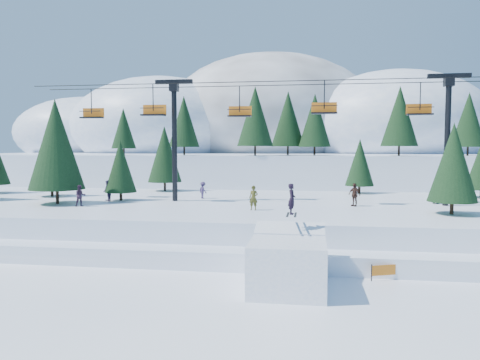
# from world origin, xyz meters

# --- Properties ---
(ground) EXTENTS (160.00, 160.00, 0.00)m
(ground) POSITION_xyz_m (0.00, 0.00, 0.00)
(ground) COLOR white
(ground) RESTS_ON ground
(mid_shelf) EXTENTS (70.00, 22.00, 2.50)m
(mid_shelf) POSITION_xyz_m (0.00, 18.00, 1.25)
(mid_shelf) COLOR white
(mid_shelf) RESTS_ON ground
(berm) EXTENTS (70.00, 6.00, 1.10)m
(berm) POSITION_xyz_m (0.00, 8.00, 0.55)
(berm) COLOR white
(berm) RESTS_ON ground
(mountain_ridge) EXTENTS (119.00, 60.41, 26.46)m
(mountain_ridge) POSITION_xyz_m (-5.08, 73.37, 9.64)
(mountain_ridge) COLOR white
(mountain_ridge) RESTS_ON ground
(jump_kicker) EXTENTS (3.71, 5.06, 5.18)m
(jump_kicker) POSITION_xyz_m (1.40, 2.56, 1.36)
(jump_kicker) COLOR white
(jump_kicker) RESTS_ON ground
(chairlift) EXTENTS (46.00, 3.21, 10.28)m
(chairlift) POSITION_xyz_m (1.51, 18.05, 9.32)
(chairlift) COLOR black
(chairlift) RESTS_ON mid_shelf
(conifer_stand) EXTENTS (61.28, 17.25, 8.95)m
(conifer_stand) POSITION_xyz_m (1.94, 18.10, 6.77)
(conifer_stand) COLOR black
(conifer_stand) RESTS_ON mid_shelf
(distant_skiers) EXTENTS (28.75, 8.03, 1.81)m
(distant_skiers) POSITION_xyz_m (-4.56, 16.67, 3.35)
(distant_skiers) COLOR #392438
(distant_skiers) RESTS_ON mid_shelf
(banner_near) EXTENTS (2.67, 1.06, 0.90)m
(banner_near) POSITION_xyz_m (7.03, 5.02, 0.54)
(banner_near) COLOR black
(banner_near) RESTS_ON ground
(banner_far) EXTENTS (2.81, 0.58, 0.90)m
(banner_far) POSITION_xyz_m (8.64, 5.83, 0.54)
(banner_far) COLOR black
(banner_far) RESTS_ON ground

